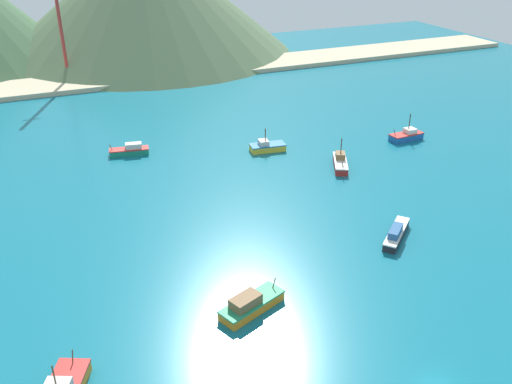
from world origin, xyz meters
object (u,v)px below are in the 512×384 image
(fishing_boat_8, at_px, (407,136))
(radio_tower, at_px, (58,13))
(fishing_boat_4, at_px, (340,163))
(fishing_boat_2, at_px, (130,150))
(fishing_boat_7, at_px, (396,234))
(fishing_boat_5, at_px, (251,304))
(fishing_boat_0, at_px, (267,147))

(fishing_boat_8, distance_m, radio_tower, 94.47)
(fishing_boat_4, relative_size, fishing_boat_8, 1.13)
(radio_tower, bearing_deg, fishing_boat_2, -85.06)
(fishing_boat_2, height_order, fishing_boat_4, fishing_boat_4)
(fishing_boat_8, height_order, radio_tower, radio_tower)
(fishing_boat_4, distance_m, fishing_boat_7, 25.49)
(fishing_boat_5, height_order, fishing_boat_8, fishing_boat_8)
(fishing_boat_7, xyz_separation_m, fishing_boat_8, (25.41, 31.19, 0.02))
(fishing_boat_2, bearing_deg, fishing_boat_7, -58.40)
(fishing_boat_2, height_order, fishing_boat_8, fishing_boat_8)
(fishing_boat_7, bearing_deg, fishing_boat_8, 50.83)
(radio_tower, bearing_deg, fishing_boat_8, -50.77)
(fishing_boat_0, distance_m, fishing_boat_2, 26.58)
(fishing_boat_2, height_order, fishing_boat_5, fishing_boat_5)
(radio_tower, bearing_deg, fishing_boat_4, -63.47)
(fishing_boat_5, relative_size, fishing_boat_7, 1.11)
(fishing_boat_2, relative_size, radio_tower, 0.22)
(fishing_boat_8, bearing_deg, fishing_boat_2, 164.48)
(fishing_boat_7, relative_size, radio_tower, 0.22)
(fishing_boat_7, bearing_deg, fishing_boat_5, -165.67)
(fishing_boat_5, bearing_deg, radio_tower, 94.18)
(fishing_boat_5, height_order, radio_tower, radio_tower)
(fishing_boat_4, bearing_deg, fishing_boat_5, -134.80)
(fishing_boat_0, relative_size, fishing_boat_7, 0.90)
(fishing_boat_0, height_order, fishing_boat_4, fishing_boat_4)
(fishing_boat_4, height_order, fishing_boat_5, fishing_boat_4)
(fishing_boat_5, bearing_deg, fishing_boat_4, 45.20)
(fishing_boat_0, height_order, fishing_boat_7, fishing_boat_0)
(fishing_boat_7, distance_m, radio_tower, 109.75)
(fishing_boat_5, bearing_deg, fishing_boat_7, 14.33)
(fishing_boat_0, xyz_separation_m, fishing_boat_7, (3.31, -37.29, 0.04))
(fishing_boat_0, bearing_deg, fishing_boat_4, -53.93)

